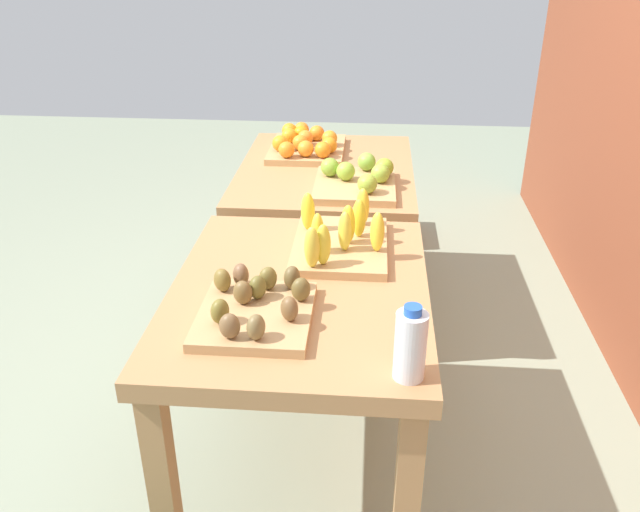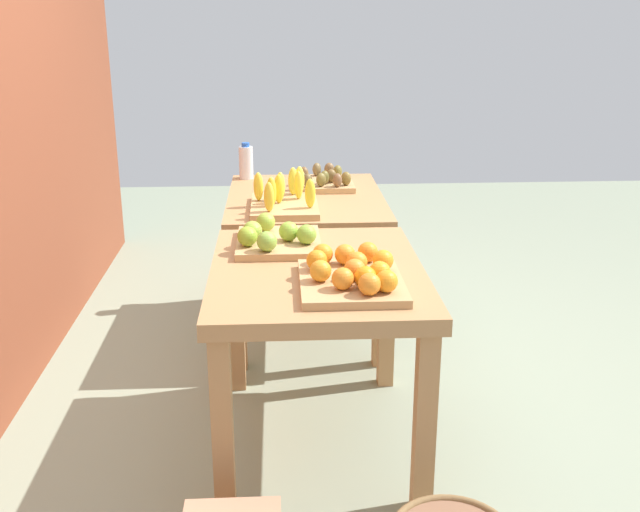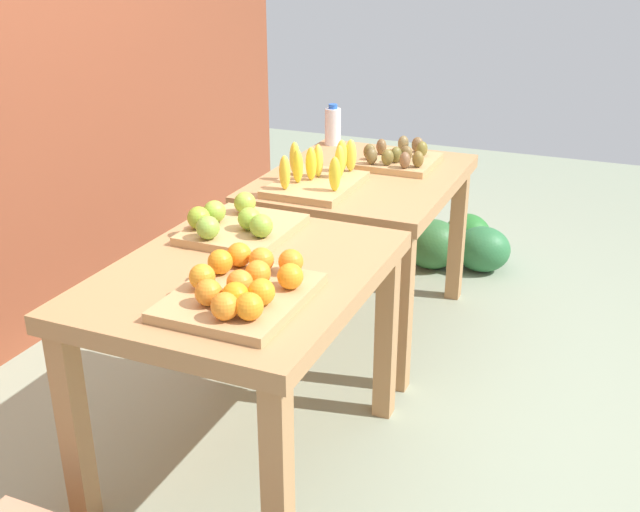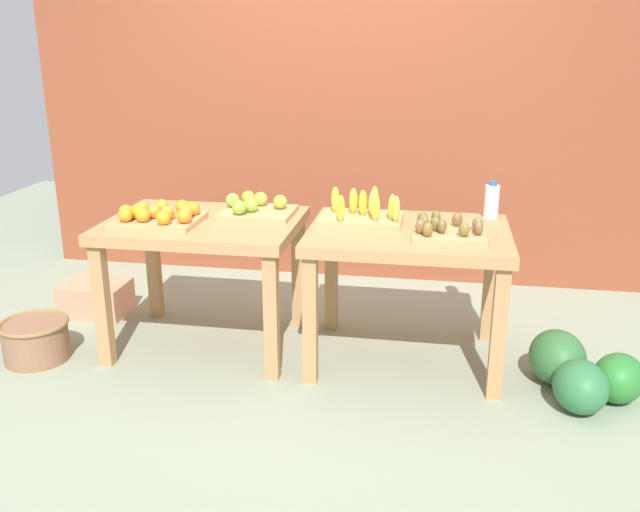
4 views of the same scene
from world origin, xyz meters
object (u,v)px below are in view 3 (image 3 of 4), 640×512
display_table_left (243,299)px  apple_bin (237,224)px  orange_bin (243,287)px  banana_crate (317,176)px  display_table_right (363,197)px  watermelon_pile (457,243)px  water_bottle (333,126)px  kiwi_bin (399,158)px

display_table_left → apple_bin: (0.26, 0.16, 0.15)m
orange_bin → banana_crate: banana_crate is taller
orange_bin → banana_crate: 1.09m
display_table_left → orange_bin: 0.28m
display_table_right → watermelon_pile: (0.88, -0.26, -0.50)m
display_table_left → banana_crate: (0.87, 0.11, 0.16)m
display_table_right → water_bottle: size_ratio=5.11×
water_bottle → orange_bin: bearing=-166.1°
display_table_left → watermelon_pile: display_table_left is taller
apple_bin → kiwi_bin: 1.09m
display_table_right → apple_bin: (-0.86, 0.16, 0.15)m
orange_bin → watermelon_pile: size_ratio=0.73×
kiwi_bin → display_table_left: bearing=175.5°
kiwi_bin → display_table_right: bearing=152.0°
display_table_left → orange_bin: size_ratio=2.31×
display_table_left → display_table_right: bearing=0.0°
apple_bin → watermelon_pile: apple_bin is taller
orange_bin → watermelon_pile: bearing=-3.7°
orange_bin → apple_bin: bearing=30.5°
orange_bin → water_bottle: 1.81m
banana_crate → kiwi_bin: size_ratio=1.22×
apple_bin → banana_crate: banana_crate is taller
orange_bin → apple_bin: 0.53m
water_bottle → watermelon_pile: (0.45, -0.58, -0.71)m
watermelon_pile → orange_bin: bearing=176.3°
display_table_right → watermelon_pile: display_table_right is taller
watermelon_pile → banana_crate: bearing=162.0°
banana_crate → watermelon_pile: 1.36m
orange_bin → display_table_left: bearing=29.5°
orange_bin → apple_bin: (0.46, 0.27, -0.01)m
display_table_right → orange_bin: size_ratio=2.31×
display_table_left → display_table_right: 1.12m
water_bottle → display_table_right: bearing=-143.4°
display_table_right → kiwi_bin: bearing=-28.0°
apple_bin → water_bottle: (1.30, 0.17, 0.06)m
display_table_left → watermelon_pile: (2.00, -0.26, -0.50)m
orange_bin → kiwi_bin: orange_bin is taller
orange_bin → watermelon_pile: (2.20, -0.14, -0.66)m
water_bottle → display_table_left: bearing=-168.3°
kiwi_bin → watermelon_pile: size_ratio=0.58×
display_table_right → display_table_left: bearing=180.0°
apple_bin → display_table_right: bearing=-10.2°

